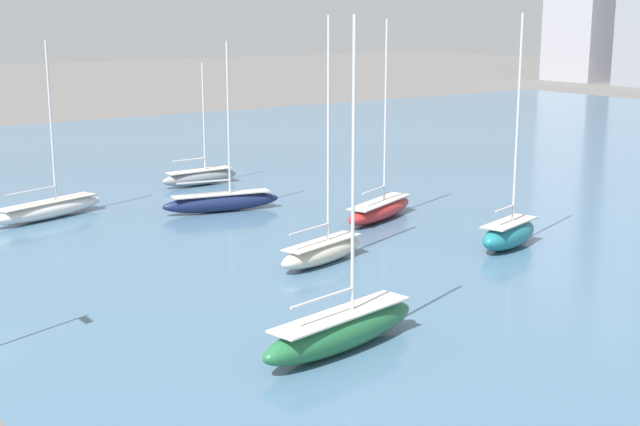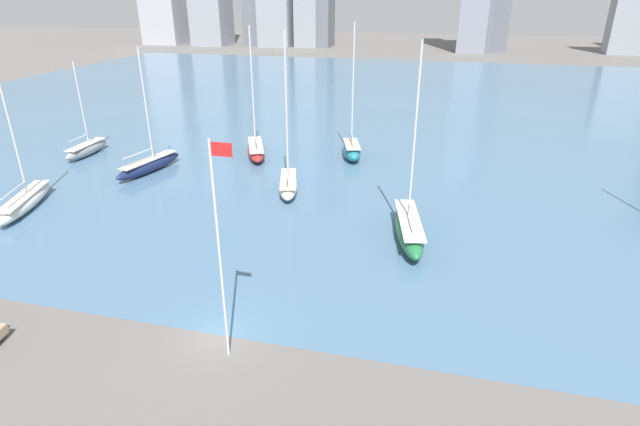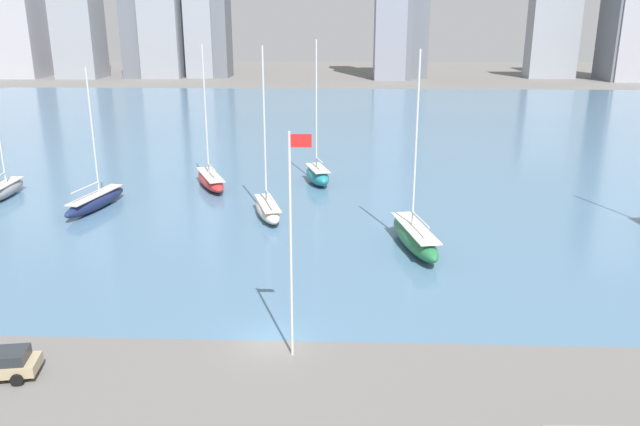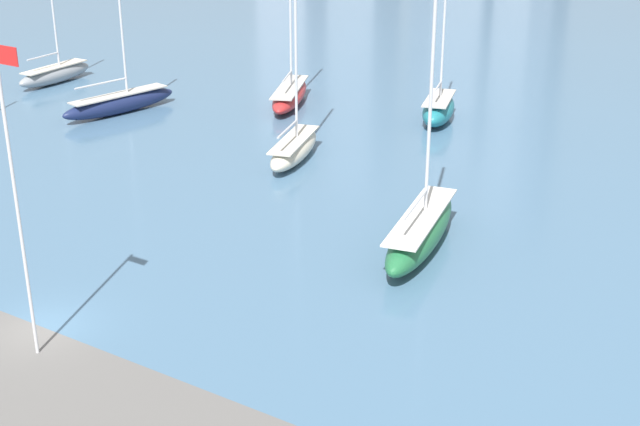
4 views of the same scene
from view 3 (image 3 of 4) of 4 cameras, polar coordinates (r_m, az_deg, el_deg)
ground_plane at (r=38.58m, az=-4.47°, el=-11.57°), size 500.00×500.00×0.00m
harbor_water at (r=105.25m, az=-0.21°, el=7.22°), size 180.00×140.00×0.00m
flag_pole at (r=34.10m, az=-2.61°, el=-2.54°), size 1.24×0.14×13.06m
sailboat_cream at (r=60.92m, az=-4.82°, el=0.45°), size 4.16×8.33×16.25m
sailboat_green at (r=53.01m, az=8.64°, el=-2.15°), size 4.15×10.69×16.34m
sailboat_navy at (r=67.30m, az=-19.82°, el=1.08°), size 3.70×10.28×14.12m
sailboat_red at (r=72.87m, az=-9.99°, el=3.05°), size 5.81×9.69×15.91m
sailboat_teal at (r=73.17m, az=-0.23°, el=3.56°), size 3.98×6.96×16.38m
sailboat_gray at (r=75.71m, az=-26.90°, el=1.92°), size 2.10×8.18×11.77m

